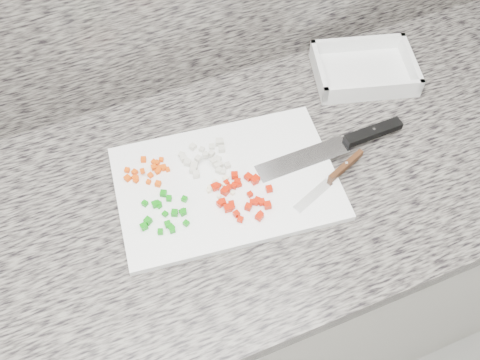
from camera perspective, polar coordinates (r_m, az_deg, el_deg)
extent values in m
cube|color=beige|center=(1.46, -5.31, -12.39)|extent=(3.92, 0.62, 0.86)
cube|color=slate|center=(1.05, -7.20, -3.28)|extent=(3.96, 0.64, 0.04)
cube|color=white|center=(1.05, -1.43, -0.34)|extent=(0.46, 0.33, 0.01)
cube|color=#E54904|center=(1.07, -9.17, 1.35)|extent=(0.01, 0.01, 0.01)
cube|color=#E54904|center=(1.06, -11.92, 0.20)|extent=(0.01, 0.01, 0.01)
cube|color=#E54904|center=(1.08, -10.26, 2.17)|extent=(0.01, 0.01, 0.01)
cube|color=#E54904|center=(1.05, -9.73, -0.21)|extent=(0.01, 0.01, 0.01)
cube|color=#E54904|center=(1.07, -8.84, 1.84)|extent=(0.01, 0.01, 0.01)
cube|color=#E54904|center=(1.06, -11.03, 0.16)|extent=(0.01, 0.01, 0.01)
cube|color=#E54904|center=(1.07, -8.27, 1.36)|extent=(0.01, 0.01, 0.01)
cube|color=#E54904|center=(1.06, -8.11, 1.32)|extent=(0.01, 0.01, 0.01)
cube|color=#E54904|center=(1.08, -8.40, 2.18)|extent=(0.01, 0.01, 0.01)
cube|color=#E54904|center=(1.06, -7.72, 1.12)|extent=(0.01, 0.01, 0.01)
cube|color=#E54904|center=(1.07, -11.94, 1.05)|extent=(0.01, 0.01, 0.01)
cube|color=#E54904|center=(1.06, -10.37, 0.95)|extent=(0.01, 0.01, 0.01)
cube|color=#E54904|center=(1.07, -8.61, 1.26)|extent=(0.01, 0.01, 0.01)
cube|color=#E54904|center=(1.06, -8.81, 0.88)|extent=(0.01, 0.01, 0.01)
cube|color=#E54904|center=(1.06, -11.20, 0.26)|extent=(0.01, 0.01, 0.01)
cube|color=#E54904|center=(1.04, -8.73, -0.40)|extent=(0.01, 0.01, 0.01)
cube|color=#E54904|center=(1.08, -9.17, 1.93)|extent=(0.01, 0.01, 0.01)
cube|color=#E54904|center=(1.06, -8.72, 0.98)|extent=(0.01, 0.01, 0.01)
cube|color=#E54904|center=(1.07, -11.17, 0.82)|extent=(0.01, 0.01, 0.01)
cube|color=#E54904|center=(1.06, -11.05, -0.04)|extent=(0.01, 0.01, 0.01)
cube|color=#E54904|center=(1.06, -9.53, 0.51)|extent=(0.01, 0.01, 0.01)
cube|color=beige|center=(1.05, -4.75, 0.48)|extent=(0.01, 0.01, 0.01)
cube|color=beige|center=(1.05, -4.68, 0.67)|extent=(0.02, 0.02, 0.01)
cube|color=beige|center=(1.07, -2.37, 2.23)|extent=(0.02, 0.02, 0.01)
cube|color=beige|center=(1.05, -2.86, 2.07)|extent=(0.01, 0.01, 0.01)
cube|color=beige|center=(1.06, -2.69, 1.79)|extent=(0.01, 0.01, 0.01)
cube|color=beige|center=(1.06, -1.36, 1.57)|extent=(0.01, 0.01, 0.01)
cube|color=beige|center=(1.06, -4.48, 2.30)|extent=(0.01, 0.01, 0.01)
cube|color=beige|center=(1.06, -4.90, 1.51)|extent=(0.02, 0.02, 0.01)
cube|color=beige|center=(1.08, -1.96, 3.33)|extent=(0.02, 0.02, 0.01)
cube|color=beige|center=(1.05, -2.26, 1.03)|extent=(0.02, 0.02, 0.01)
cube|color=beige|center=(1.08, -4.09, 3.28)|extent=(0.01, 0.01, 0.01)
cube|color=beige|center=(1.09, -2.08, 4.05)|extent=(0.01, 0.01, 0.01)
cube|color=beige|center=(1.06, -2.47, 1.62)|extent=(0.01, 0.01, 0.01)
cube|color=beige|center=(1.05, -5.05, 1.07)|extent=(0.02, 0.02, 0.01)
cube|color=beige|center=(1.05, -1.81, 0.90)|extent=(0.01, 0.01, 0.01)
cube|color=beige|center=(1.06, -2.30, 1.63)|extent=(0.02, 0.02, 0.01)
cube|color=beige|center=(1.06, -2.30, 1.61)|extent=(0.02, 0.02, 0.01)
cube|color=beige|center=(1.06, -5.64, 1.89)|extent=(0.02, 0.02, 0.01)
cube|color=beige|center=(1.09, -5.06, 3.56)|extent=(0.02, 0.02, 0.01)
cube|color=beige|center=(1.06, -3.72, 2.72)|extent=(0.01, 0.01, 0.01)
cube|color=beige|center=(1.07, -6.04, 2.31)|extent=(0.01, 0.01, 0.01)
cube|color=beige|center=(1.09, -2.25, 4.08)|extent=(0.02, 0.02, 0.01)
cube|color=beige|center=(1.06, -3.06, 2.84)|extent=(0.01, 0.01, 0.01)
cube|color=beige|center=(1.08, -6.27, 2.71)|extent=(0.01, 0.01, 0.01)
cube|color=beige|center=(1.09, -3.02, 3.58)|extent=(0.01, 0.01, 0.01)
cube|color=#0B810C|center=(1.02, -9.05, -2.58)|extent=(0.01, 0.01, 0.01)
cube|color=#0B810C|center=(1.01, -7.99, -3.60)|extent=(0.01, 0.01, 0.01)
cube|color=#0B810C|center=(1.00, -10.22, -4.89)|extent=(0.01, 0.01, 0.01)
cube|color=#0B810C|center=(1.03, -8.18, -1.41)|extent=(0.02, 0.02, 0.01)
cube|color=#0B810C|center=(1.00, -6.13, -3.43)|extent=(0.01, 0.01, 0.01)
cube|color=#0B810C|center=(1.00, -9.79, -4.31)|extent=(0.02, 0.02, 0.01)
cube|color=#0B810C|center=(1.02, -10.12, -2.48)|extent=(0.01, 0.01, 0.01)
cube|color=#0B810C|center=(1.02, -8.72, -2.51)|extent=(0.01, 0.01, 0.01)
cube|color=#0B810C|center=(0.99, -7.71, -4.68)|extent=(0.01, 0.01, 0.01)
cube|color=#0B810C|center=(1.02, -5.95, -2.03)|extent=(0.01, 0.01, 0.01)
cube|color=#0B810C|center=(0.99, -5.76, -4.60)|extent=(0.01, 0.01, 0.01)
cube|color=#0B810C|center=(1.00, -6.99, -3.50)|extent=(0.02, 0.02, 0.01)
cube|color=#0B810C|center=(1.00, -6.02, -3.37)|extent=(0.01, 0.01, 0.01)
cube|color=#0B810C|center=(0.99, -8.49, -5.48)|extent=(0.01, 0.01, 0.01)
cube|color=#0B810C|center=(0.99, -7.36, -5.00)|extent=(0.01, 0.01, 0.01)
cube|color=#0B810C|center=(1.02, -7.58, -1.96)|extent=(0.01, 0.01, 0.01)
cube|color=#0B810C|center=(1.02, -8.62, -2.74)|extent=(0.01, 0.01, 0.01)
cube|color=#0B810C|center=(0.99, -7.25, -5.31)|extent=(0.01, 0.01, 0.01)
cube|color=#BE1702|center=(1.03, -2.68, -0.73)|extent=(0.01, 0.01, 0.01)
cube|color=#BE1702|center=(1.03, -0.66, -0.63)|extent=(0.02, 0.02, 0.01)
cube|color=#BE1702|center=(1.00, 2.19, -3.61)|extent=(0.01, 0.01, 0.01)
cube|color=#BE1702|center=(0.99, 0.04, -4.22)|extent=(0.01, 0.01, 0.01)
cube|color=#BE1702|center=(1.01, 1.31, -2.38)|extent=(0.01, 0.01, 0.01)
cube|color=#BE1702|center=(1.00, 0.89, -2.89)|extent=(0.02, 0.02, 0.01)
cube|color=#BE1702|center=(1.03, 3.12, -0.95)|extent=(0.01, 0.01, 0.01)
cube|color=#BE1702|center=(1.01, -0.92, -2.55)|extent=(0.01, 0.01, 0.01)
cube|color=#BE1702|center=(1.01, -2.11, -2.52)|extent=(0.01, 0.01, 0.01)
cube|color=#BE1702|center=(1.01, 1.86, -2.20)|extent=(0.02, 0.02, 0.01)
cube|color=#BE1702|center=(1.00, -0.92, -2.91)|extent=(0.01, 0.01, 0.01)
cube|color=#BE1702|center=(1.03, -2.45, -0.66)|extent=(0.02, 0.02, 0.01)
cube|color=#BE1702|center=(1.00, -0.39, -3.64)|extent=(0.01, 0.01, 0.01)
cube|color=#BE1702|center=(1.01, -1.88, -2.36)|extent=(0.01, 0.01, 0.01)
cube|color=#BE1702|center=(1.01, 2.95, -2.70)|extent=(0.01, 0.01, 0.01)
cube|color=#BE1702|center=(1.01, 1.66, -2.38)|extent=(0.02, 0.02, 0.01)
cube|color=#BE1702|center=(1.04, 1.68, 0.14)|extent=(0.02, 0.02, 0.01)
cube|color=#BE1702|center=(1.02, -1.60, -1.20)|extent=(0.02, 0.02, 0.01)
cube|color=#BE1702|center=(1.02, 1.07, -1.54)|extent=(0.01, 0.01, 0.01)
cube|color=#BE1702|center=(1.04, 0.89, 0.34)|extent=(0.02, 0.02, 0.01)
cube|color=#BE1702|center=(1.03, -1.47, -0.29)|extent=(0.01, 0.01, 0.01)
cube|color=#BE1702|center=(0.99, 2.07, -3.93)|extent=(0.02, 0.02, 0.01)
cube|color=#BE1702|center=(1.01, 2.34, -2.36)|extent=(0.01, 0.01, 0.01)
cube|color=#BE1702|center=(1.03, -0.28, -0.39)|extent=(0.02, 0.02, 0.01)
cube|color=#BE1702|center=(1.03, 1.57, -0.07)|extent=(0.01, 0.01, 0.01)
cube|color=#BE1702|center=(1.04, -0.58, 0.51)|extent=(0.02, 0.02, 0.01)
cube|color=#BE1702|center=(1.03, -0.29, -0.18)|extent=(0.02, 0.02, 0.01)
cube|color=#BE1702|center=(1.03, -0.15, -0.44)|extent=(0.01, 0.01, 0.01)
cube|color=#BE1702|center=(1.03, -1.15, -0.75)|extent=(0.01, 0.01, 0.01)
cube|color=#BE1702|center=(1.00, -1.32, -3.01)|extent=(0.02, 0.02, 0.01)
cube|color=#F8E9BF|center=(1.02, -2.26, -1.77)|extent=(0.01, 0.01, 0.01)
cube|color=#F8E9BF|center=(1.03, -2.99, -0.91)|extent=(0.01, 0.01, 0.01)
cube|color=#F8E9BF|center=(1.03, -3.22, -0.78)|extent=(0.01, 0.01, 0.01)
cube|color=#F8E9BF|center=(1.03, -1.71, -0.48)|extent=(0.01, 0.01, 0.01)
cube|color=#F8E9BF|center=(1.03, -1.52, -0.70)|extent=(0.01, 0.01, 0.01)
cube|color=#F8E9BF|center=(1.03, -0.52, -0.59)|extent=(0.01, 0.01, 0.00)
cube|color=#F8E9BF|center=(1.03, -3.35, -1.17)|extent=(0.01, 0.01, 0.01)
cube|color=#F8E9BF|center=(1.03, -1.09, -0.66)|extent=(0.01, 0.01, 0.01)
cube|color=#F8E9BF|center=(1.02, -0.79, -1.39)|extent=(0.01, 0.01, 0.01)
cube|color=#F8E9BF|center=(1.02, -1.42, -1.15)|extent=(0.01, 0.01, 0.01)
cube|color=#F8E9BF|center=(1.04, -1.57, -0.09)|extent=(0.01, 0.01, 0.01)
cube|color=#F8E9BF|center=(1.03, -1.62, -0.50)|extent=(0.01, 0.01, 0.01)
cube|color=#F8E9BF|center=(1.04, -2.65, -0.23)|extent=(0.01, 0.01, 0.01)
cube|color=#F8E9BF|center=(1.04, -1.54, 0.16)|extent=(0.01, 0.01, 0.01)
cube|color=silver|center=(1.08, 6.72, 2.24)|extent=(0.20, 0.05, 0.00)
cube|color=black|center=(1.14, 14.02, 4.99)|extent=(0.13, 0.03, 0.02)
cylinder|color=silver|center=(1.13, 14.11, 5.28)|extent=(0.01, 0.01, 0.00)
cube|color=silver|center=(1.03, 7.80, -1.67)|extent=(0.10, 0.05, 0.00)
cube|color=#482712|center=(1.07, 11.21, 1.50)|extent=(0.09, 0.04, 0.02)
cylinder|color=silver|center=(1.07, 11.29, 1.78)|extent=(0.01, 0.01, 0.00)
cube|color=white|center=(1.27, 12.98, 10.98)|extent=(0.26, 0.21, 0.01)
cube|color=white|center=(1.31, 12.39, 14.00)|extent=(0.22, 0.07, 0.04)
cube|color=white|center=(1.21, 14.02, 9.25)|extent=(0.22, 0.07, 0.04)
cube|color=white|center=(1.29, 17.73, 11.84)|extent=(0.05, 0.16, 0.04)
cube|color=white|center=(1.23, 8.40, 11.52)|extent=(0.05, 0.16, 0.04)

